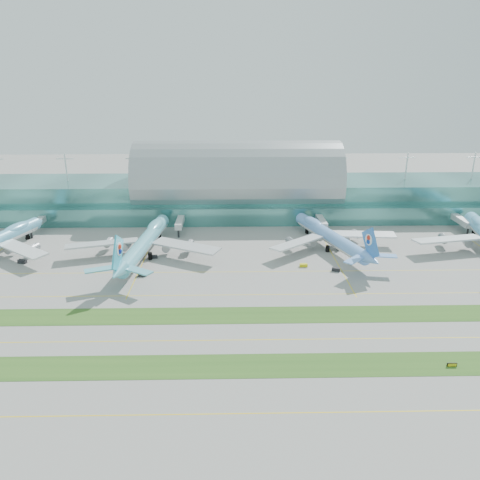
{
  "coord_description": "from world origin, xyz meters",
  "views": [
    {
      "loc": [
        -4.0,
        -142.6,
        79.48
      ],
      "look_at": [
        0.0,
        55.0,
        9.0
      ],
      "focal_mm": 35.0,
      "sensor_mm": 36.0,
      "label": 1
    }
  ],
  "objects_px": {
    "airliner_b": "(145,241)",
    "taxiway_sign_east": "(452,365)",
    "terminal": "(238,190)",
    "airliner_c": "(329,235)"
  },
  "relations": [
    {
      "from": "airliner_b",
      "to": "taxiway_sign_east",
      "type": "distance_m",
      "value": 136.35
    },
    {
      "from": "terminal",
      "to": "airliner_c",
      "type": "distance_m",
      "value": 74.8
    },
    {
      "from": "airliner_c",
      "to": "airliner_b",
      "type": "bearing_deg",
      "value": 167.46
    },
    {
      "from": "terminal",
      "to": "taxiway_sign_east",
      "type": "xyz_separation_m",
      "value": [
        59.23,
        -158.29,
        -13.62
      ]
    },
    {
      "from": "airliner_b",
      "to": "airliner_c",
      "type": "bearing_deg",
      "value": 11.43
    },
    {
      "from": "airliner_c",
      "to": "terminal",
      "type": "bearing_deg",
      "value": 107.45
    },
    {
      "from": "airliner_b",
      "to": "airliner_c",
      "type": "xyz_separation_m",
      "value": [
        86.55,
        8.17,
        -0.55
      ]
    },
    {
      "from": "taxiway_sign_east",
      "to": "terminal",
      "type": "bearing_deg",
      "value": 111.27
    },
    {
      "from": "terminal",
      "to": "airliner_b",
      "type": "height_order",
      "value": "terminal"
    },
    {
      "from": "terminal",
      "to": "airliner_c",
      "type": "bearing_deg",
      "value": -54.62
    }
  ]
}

